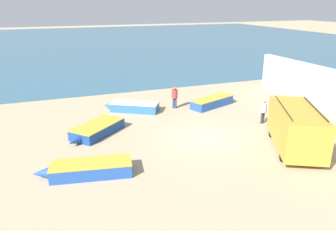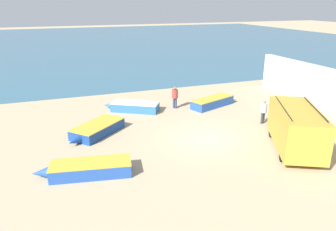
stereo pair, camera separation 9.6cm
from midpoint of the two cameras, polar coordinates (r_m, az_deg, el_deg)
name	(u,v)px [view 1 (the left image)]	position (r m, az deg, el deg)	size (l,w,h in m)	color
ground_plane	(208,139)	(19.72, 6.77, -4.06)	(200.00, 200.00, 0.00)	tan
sea_water	(88,42)	(68.97, -13.77, 12.29)	(120.00, 80.00, 0.01)	#33607A
parked_van	(296,127)	(19.18, 21.25, -1.88)	(4.27, 5.64, 2.45)	gold
fishing_rowboat_0	(96,130)	(20.60, -12.50, -2.41)	(3.87, 3.62, 0.64)	navy
fishing_rowboat_1	(214,102)	(25.86, 7.86, 2.40)	(4.55, 2.47, 0.68)	#234CA3
fishing_rowboat_2	(88,169)	(16.03, -13.96, -9.03)	(4.64, 1.99, 0.64)	#234CA3
fishing_rowboat_3	(133,107)	(24.59, -6.26, 1.54)	(4.11, 3.03, 0.65)	#2D66AD
fisherman_0	(263,109)	(22.63, 16.16, 1.02)	(0.43, 0.43, 1.63)	#38383D
fisherman_1	(175,95)	(24.87, 1.05, 3.52)	(0.45, 0.45, 1.70)	navy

